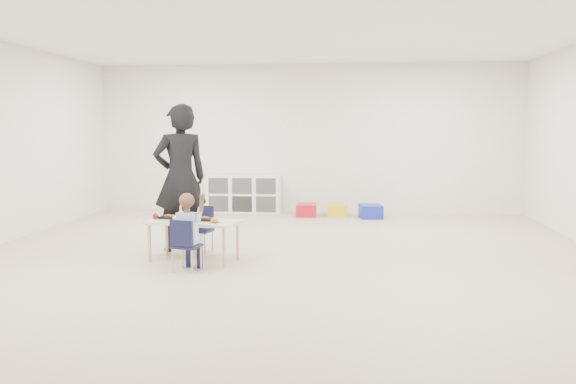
# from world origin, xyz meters

# --- Properties ---
(room) EXTENTS (9.00, 9.02, 2.80)m
(room) POSITION_xyz_m (0.00, 0.00, 1.40)
(room) COLOR #C5B498
(room) RESTS_ON ground
(table) EXTENTS (1.17, 0.74, 0.49)m
(table) POSITION_xyz_m (-1.06, -0.02, 0.25)
(table) COLOR beige
(table) RESTS_ON ground
(chair_near) EXTENTS (0.34, 0.32, 0.59)m
(chair_near) POSITION_xyz_m (-1.01, -0.53, 0.30)
(chair_near) COLOR black
(chair_near) RESTS_ON ground
(chair_far) EXTENTS (0.34, 0.32, 0.59)m
(chair_far) POSITION_xyz_m (-1.11, 0.49, 0.30)
(chair_far) COLOR black
(chair_far) RESTS_ON ground
(child) EXTENTS (0.47, 0.47, 0.94)m
(child) POSITION_xyz_m (-1.01, -0.53, 0.47)
(child) COLOR #99B2CF
(child) RESTS_ON chair_near
(lunch_tray_near) EXTENTS (0.25, 0.20, 0.03)m
(lunch_tray_near) POSITION_xyz_m (-0.93, -0.00, 0.51)
(lunch_tray_near) COLOR black
(lunch_tray_near) RESTS_ON table
(lunch_tray_far) EXTENTS (0.25, 0.20, 0.03)m
(lunch_tray_far) POSITION_xyz_m (-1.40, 0.11, 0.51)
(lunch_tray_far) COLOR black
(lunch_tray_far) RESTS_ON table
(milk_carton) EXTENTS (0.08, 0.08, 0.10)m
(milk_carton) POSITION_xyz_m (-1.04, -0.13, 0.54)
(milk_carton) COLOR white
(milk_carton) RESTS_ON table
(bread_roll) EXTENTS (0.09, 0.09, 0.07)m
(bread_roll) POSITION_xyz_m (-0.76, -0.18, 0.53)
(bread_roll) COLOR tan
(bread_roll) RESTS_ON table
(apple_near) EXTENTS (0.07, 0.07, 0.07)m
(apple_near) POSITION_xyz_m (-1.13, 0.05, 0.53)
(apple_near) COLOR maroon
(apple_near) RESTS_ON table
(apple_far) EXTENTS (0.07, 0.07, 0.07)m
(apple_far) POSITION_xyz_m (-1.55, 0.05, 0.53)
(apple_far) COLOR maroon
(apple_far) RESTS_ON table
(cubby_shelf) EXTENTS (1.40, 0.40, 0.70)m
(cubby_shelf) POSITION_xyz_m (-1.20, 4.28, 0.35)
(cubby_shelf) COLOR white
(cubby_shelf) RESTS_ON ground
(adult) EXTENTS (0.83, 0.74, 1.91)m
(adult) POSITION_xyz_m (-1.39, 0.63, 0.95)
(adult) COLOR black
(adult) RESTS_ON ground
(bin_red) EXTENTS (0.37, 0.47, 0.22)m
(bin_red) POSITION_xyz_m (0.02, 3.88, 0.11)
(bin_red) COLOR red
(bin_red) RESTS_ON ground
(bin_yellow) EXTENTS (0.36, 0.46, 0.22)m
(bin_yellow) POSITION_xyz_m (0.59, 3.97, 0.11)
(bin_yellow) COLOR gold
(bin_yellow) RESTS_ON ground
(bin_blue) EXTENTS (0.44, 0.53, 0.24)m
(bin_blue) POSITION_xyz_m (1.18, 3.78, 0.12)
(bin_blue) COLOR #1523A2
(bin_blue) RESTS_ON ground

